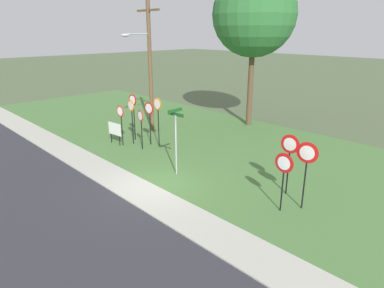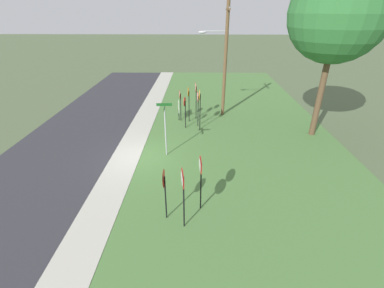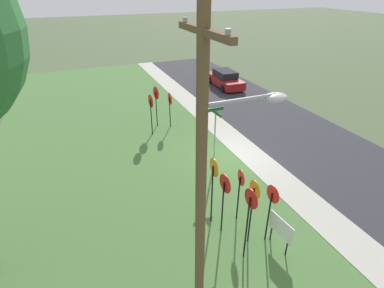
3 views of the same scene
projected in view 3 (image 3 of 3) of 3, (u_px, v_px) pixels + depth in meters
The scene contains 17 objects.
ground_plane at pixel (236, 157), 15.88m from camera, with size 160.00×160.00×0.00m, color #4C5B3D.
road_asphalt at pixel (309, 141), 17.50m from camera, with size 44.00×6.40×0.01m, color #2D2D33.
sidewalk_strip at pixel (249, 154), 16.14m from camera, with size 44.00×1.60×0.06m, color #ADAA9E.
grass_median at pixel (122, 182), 13.85m from camera, with size 44.00×12.00×0.04m, color #477038.
stop_sign_near_left at pixel (253, 200), 9.85m from camera, with size 0.63×0.10×2.55m.
stop_sign_near_right at pixel (213, 178), 10.63m from camera, with size 0.69×0.10×2.78m.
stop_sign_far_left at pixel (224, 192), 10.31m from camera, with size 0.68×0.11×2.45m.
stop_sign_far_center at pixel (249, 211), 9.18m from camera, with size 0.64×0.10×2.73m.
stop_sign_far_right at pixel (240, 185), 10.99m from camera, with size 0.60×0.13×2.19m.
stop_sign_center_tall at pixel (271, 203), 10.01m from camera, with size 0.63×0.10×2.29m.
yield_sign_near_left at pixel (170, 102), 18.34m from camera, with size 0.72×0.10×2.22m.
yield_sign_near_right at pixel (156, 97), 18.33m from camera, with size 0.77×0.18×2.56m.
yield_sign_far_left at pixel (151, 105), 17.31m from camera, with size 0.75×0.13×2.47m.
street_name_post at pixel (215, 132), 14.31m from camera, with size 0.96×0.82×3.04m.
utility_pole at pixel (207, 170), 6.49m from camera, with size 2.10×2.08×8.35m.
notice_board at pixel (281, 229), 10.05m from camera, with size 1.10×0.12×1.25m.
parked_sedan_distant at pixel (225, 79), 26.32m from camera, with size 4.49×1.99×1.39m.
Camera 3 is at (-11.73, 7.38, 8.13)m, focal length 28.29 mm.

